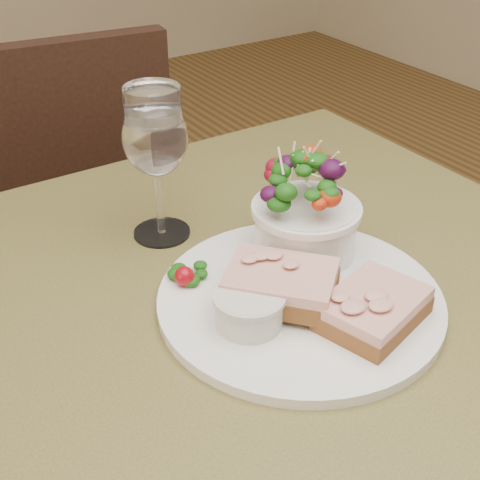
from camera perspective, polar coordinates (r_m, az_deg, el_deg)
cafe_table at (r=0.79m, az=2.38°, el=-10.87°), size 0.80×0.80×0.75m
chair_far at (r=1.52m, az=-14.91°, el=-5.01°), size 0.47×0.47×0.90m
dinner_plate at (r=0.71m, az=5.14°, el=-5.10°), size 0.30×0.30×0.01m
sandwich_front at (r=0.68m, az=11.30°, el=-5.77°), size 0.12×0.10×0.03m
sandwich_back at (r=0.68m, az=3.50°, el=-3.72°), size 0.13×0.14×0.03m
ramekin at (r=0.66m, az=0.78°, el=-5.79°), size 0.07×0.07×0.04m
salad_bowl at (r=0.75m, az=5.71°, el=2.87°), size 0.11×0.11×0.13m
garnish at (r=0.73m, az=-4.32°, el=-2.83°), size 0.05×0.04×0.02m
wine_glass at (r=0.78m, az=-7.23°, el=8.27°), size 0.08×0.08×0.18m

